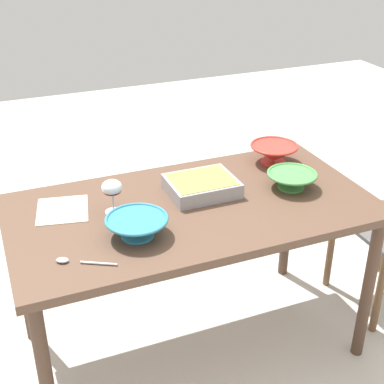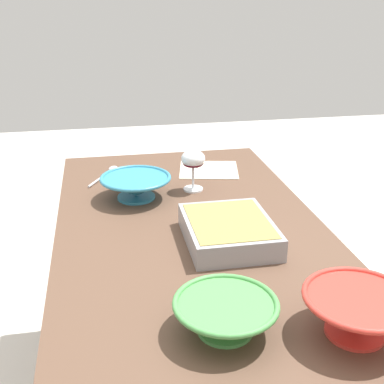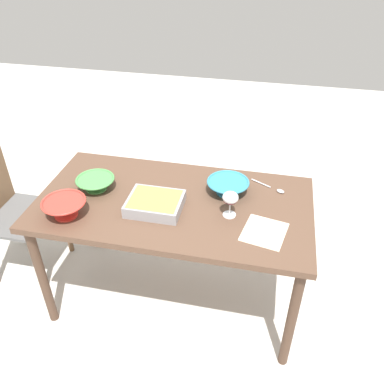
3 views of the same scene
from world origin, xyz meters
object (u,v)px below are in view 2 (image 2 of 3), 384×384
small_bowl (357,312)px  serving_bowl (136,186)px  dining_table (193,255)px  wine_glass (193,161)px  serving_spoon (108,172)px  napkin (209,170)px  casserole_dish (229,230)px  mixing_bowl (226,314)px

small_bowl → serving_bowl: (-0.78, -0.37, -0.01)m
dining_table → wine_glass: size_ratio=10.35×
wine_glass → serving_spoon: (-0.22, -0.28, -0.10)m
napkin → wine_glass: bearing=-27.4°
casserole_dish → serving_spoon: size_ratio=1.44×
dining_table → serving_spoon: size_ratio=7.54×
dining_table → serving_bowl: size_ratio=6.34×
wine_glass → serving_bowl: wine_glass is taller
casserole_dish → mixing_bowl: (0.37, -0.10, 0.01)m
mixing_bowl → small_bowl: 0.26m
serving_spoon → dining_table: bearing=22.9°
mixing_bowl → small_bowl: size_ratio=0.96×
serving_bowl → casserole_dish: bearing=32.4°
casserole_dish → serving_spoon: casserole_dish is taller
small_bowl → serving_spoon: bearing=-156.2°
wine_glass → serving_bowl: (0.04, -0.20, -0.06)m
dining_table → serving_spoon: (-0.52, -0.22, 0.08)m
dining_table → serving_bowl: bearing=-152.9°
serving_spoon → napkin: 0.38m
serving_bowl → napkin: (-0.22, 0.29, -0.04)m
mixing_bowl → small_bowl: (0.06, 0.25, 0.01)m
wine_glass → napkin: wine_glass is taller
serving_bowl → serving_spoon: bearing=-161.9°
dining_table → serving_spoon: serving_spoon is taller
small_bowl → mixing_bowl: bearing=-102.6°
wine_glass → serving_spoon: size_ratio=0.73×
wine_glass → small_bowl: size_ratio=0.64×
napkin → casserole_dish: bearing=-7.1°
serving_bowl → serving_spoon: serving_bowl is taller
serving_spoon → wine_glass: bearing=52.5°
dining_table → wine_glass: (-0.31, 0.06, 0.18)m
small_bowl → serving_spoon: (-1.03, -0.46, -0.04)m
wine_glass → dining_table: bearing=-10.7°
casserole_dish → mixing_bowl: bearing=-15.5°
wine_glass → serving_spoon: wine_glass is taller
dining_table → casserole_dish: 0.16m
dining_table → napkin: size_ratio=6.76×
mixing_bowl → serving_spoon: 1.00m
dining_table → wine_glass: bearing=169.3°
dining_table → small_bowl: (0.51, 0.23, 0.13)m
serving_bowl → wine_glass: bearing=100.5°
small_bowl → serving_spoon: size_ratio=1.15×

